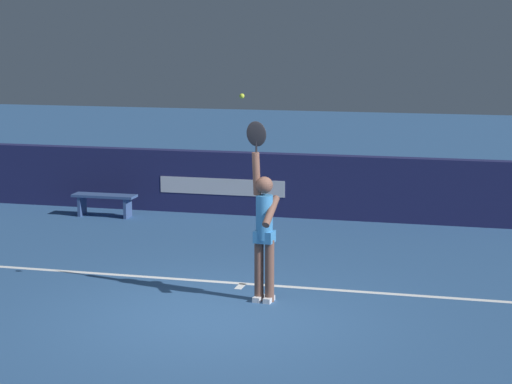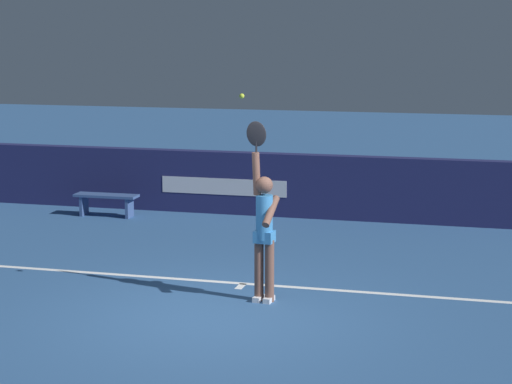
% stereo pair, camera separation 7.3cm
% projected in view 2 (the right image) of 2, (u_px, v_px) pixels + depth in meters
% --- Properties ---
extents(ground_plane, '(60.00, 60.00, 0.00)m').
position_uv_depth(ground_plane, '(212.00, 316.00, 11.94)').
color(ground_plane, '#2E5586').
extents(court_lines, '(10.13, 5.68, 0.00)m').
position_uv_depth(court_lines, '(182.00, 346.00, 10.81)').
color(court_lines, white).
rests_on(court_lines, ground).
extents(back_wall, '(14.18, 0.30, 1.26)m').
position_uv_depth(back_wall, '(309.00, 186.00, 18.06)').
color(back_wall, '#1D214E').
rests_on(back_wall, ground).
extents(tennis_player, '(0.46, 0.49, 2.50)m').
position_uv_depth(tennis_player, '(264.00, 228.00, 12.41)').
color(tennis_player, brown).
rests_on(tennis_player, ground).
extents(tennis_ball, '(0.07, 0.07, 0.07)m').
position_uv_depth(tennis_ball, '(242.00, 96.00, 11.92)').
color(tennis_ball, '#CDE436').
extents(courtside_bench_near, '(1.29, 0.37, 0.45)m').
position_uv_depth(courtside_bench_near, '(106.00, 200.00, 18.21)').
color(courtside_bench_near, '#365084').
rests_on(courtside_bench_near, ground).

